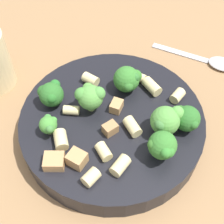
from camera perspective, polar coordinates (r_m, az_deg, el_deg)
ground_plane at (r=0.48m, az=-0.00°, el=-3.50°), size 2.00×2.00×0.00m
pasta_bowl at (r=0.46m, az=-0.00°, el=-1.97°), size 0.27×0.27×0.04m
broccoli_floret_0 at (r=0.42m, az=-11.53°, el=-2.28°), size 0.02×0.03×0.03m
broccoli_floret_1 at (r=0.42m, az=9.90°, el=-1.47°), size 0.05×0.04×0.04m
broccoli_floret_2 at (r=0.43m, az=13.48°, el=-1.12°), size 0.04×0.04×0.04m
broccoli_floret_3 at (r=0.46m, az=2.87°, el=5.98°), size 0.04×0.04×0.04m
broccoli_floret_4 at (r=0.44m, az=-4.02°, el=2.91°), size 0.04×0.04×0.04m
broccoli_floret_5 at (r=0.39m, az=9.23°, el=-6.14°), size 0.04×0.04×0.04m
broccoli_floret_6 at (r=0.45m, az=-11.12°, el=3.25°), size 0.04×0.04×0.04m
rigatoni_0 at (r=0.48m, az=-3.94°, el=5.96°), size 0.03×0.03×0.02m
rigatoni_1 at (r=0.39m, az=-3.87°, el=-11.81°), size 0.03×0.03×0.02m
rigatoni_2 at (r=0.45m, az=-7.45°, el=0.34°), size 0.02×0.02×0.01m
rigatoni_3 at (r=0.42m, az=-9.34°, el=-5.06°), size 0.02×0.03×0.02m
rigatoni_4 at (r=0.47m, az=11.88°, el=2.93°), size 0.03×0.03×0.02m
rigatoni_5 at (r=0.48m, az=7.30°, el=4.65°), size 0.03×0.03×0.02m
rigatoni_6 at (r=0.43m, az=3.76°, el=-2.69°), size 0.02×0.03×0.02m
rigatoni_7 at (r=0.39m, az=1.54°, el=-9.75°), size 0.03×0.03×0.02m
rigatoni_8 at (r=0.49m, az=4.71°, el=6.47°), size 0.03×0.03×0.01m
rigatoni_9 at (r=0.41m, az=-1.53°, el=-7.24°), size 0.02×0.03×0.02m
chicken_chunk_0 at (r=0.45m, az=0.82°, el=1.09°), size 0.02×0.02×0.01m
chicken_chunk_1 at (r=0.40m, az=-6.43°, el=-8.51°), size 0.03×0.03×0.02m
chicken_chunk_2 at (r=0.42m, az=-0.34°, el=-3.05°), size 0.02×0.02×0.02m
chicken_chunk_3 at (r=0.40m, az=-10.53°, el=-8.86°), size 0.03×0.03×0.01m
spoon at (r=0.60m, az=17.66°, el=8.89°), size 0.15×0.10×0.01m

